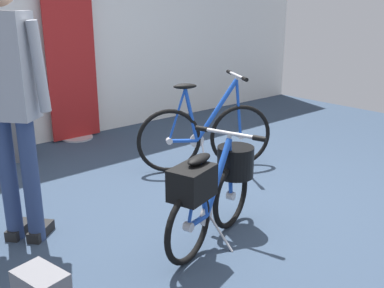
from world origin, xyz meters
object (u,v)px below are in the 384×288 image
Objects in this scene: visitor_near_wall at (9,92)px; backpack_on_floor at (22,140)px; floor_banner_stand at (72,72)px; display_bike_left at (205,134)px; folding_bike_foreground at (215,186)px.

visitor_near_wall is 4.22× the size of backpack_on_floor.
floor_banner_stand is 1.48× the size of display_bike_left.
floor_banner_stand reaches higher than visitor_near_wall.
floor_banner_stand is 1.00× the size of visitor_near_wall.
visitor_near_wall reaches higher than folding_bike_foreground.
floor_banner_stand is at bearing 104.71° from display_bike_left.
folding_bike_foreground is 0.57× the size of visitor_near_wall.
floor_banner_stand is 2.88m from folding_bike_foreground.
floor_banner_stand is 2.41m from visitor_near_wall.
visitor_near_wall is 1.95m from backpack_on_floor.
backpack_on_floor is at bearing -159.06° from floor_banner_stand.
folding_bike_foreground is 2.55m from backpack_on_floor.
backpack_on_floor is (-1.23, 1.46, -0.15)m from display_bike_left.
backpack_on_floor is (-0.77, -0.29, -0.59)m from floor_banner_stand.
folding_bike_foreground is (-0.43, -2.82, -0.40)m from floor_banner_stand.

